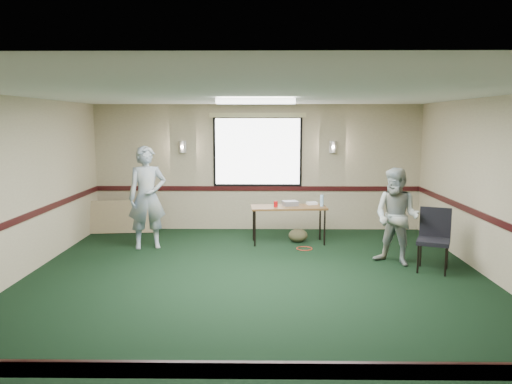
{
  "coord_description": "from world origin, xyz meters",
  "views": [
    {
      "loc": [
        0.1,
        -6.7,
        2.33
      ],
      "look_at": [
        0.0,
        1.3,
        1.2
      ],
      "focal_mm": 35.0,
      "sensor_mm": 36.0,
      "label": 1
    }
  ],
  "objects_px": {
    "person_right": "(397,217)",
    "folding_table": "(289,209)",
    "conference_chair": "(434,234)",
    "projector": "(290,203)",
    "person_left": "(147,197)"
  },
  "relations": [
    {
      "from": "person_right",
      "to": "folding_table",
      "type": "bearing_deg",
      "value": 177.96
    },
    {
      "from": "person_right",
      "to": "conference_chair",
      "type": "bearing_deg",
      "value": 8.08
    },
    {
      "from": "projector",
      "to": "person_left",
      "type": "height_order",
      "value": "person_left"
    },
    {
      "from": "folding_table",
      "to": "projector",
      "type": "bearing_deg",
      "value": 63.71
    },
    {
      "from": "folding_table",
      "to": "person_left",
      "type": "distance_m",
      "value": 2.67
    },
    {
      "from": "person_right",
      "to": "projector",
      "type": "bearing_deg",
      "value": 175.69
    },
    {
      "from": "person_left",
      "to": "person_right",
      "type": "xyz_separation_m",
      "value": [
        4.32,
        -1.04,
        -0.15
      ]
    },
    {
      "from": "projector",
      "to": "person_right",
      "type": "xyz_separation_m",
      "value": [
        1.65,
        -1.52,
        0.03
      ]
    },
    {
      "from": "conference_chair",
      "to": "person_right",
      "type": "xyz_separation_m",
      "value": [
        -0.52,
        0.3,
        0.22
      ]
    },
    {
      "from": "folding_table",
      "to": "conference_chair",
      "type": "distance_m",
      "value": 2.81
    },
    {
      "from": "conference_chair",
      "to": "person_right",
      "type": "height_order",
      "value": "person_right"
    },
    {
      "from": "projector",
      "to": "conference_chair",
      "type": "height_order",
      "value": "conference_chair"
    },
    {
      "from": "person_left",
      "to": "projector",
      "type": "bearing_deg",
      "value": -6.66
    },
    {
      "from": "conference_chair",
      "to": "person_right",
      "type": "distance_m",
      "value": 0.64
    },
    {
      "from": "folding_table",
      "to": "person_left",
      "type": "xyz_separation_m",
      "value": [
        -2.63,
        -0.39,
        0.28
      ]
    }
  ]
}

